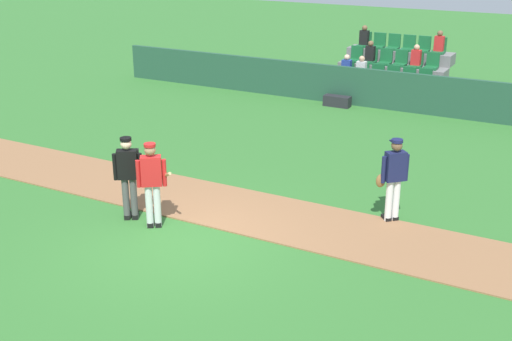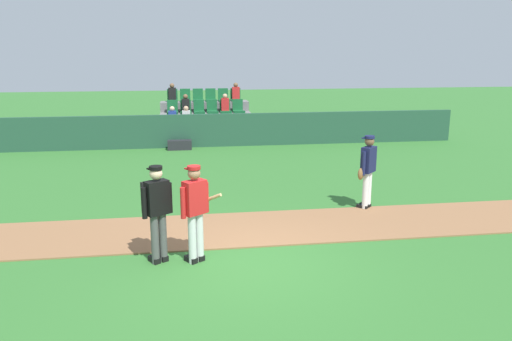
% 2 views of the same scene
% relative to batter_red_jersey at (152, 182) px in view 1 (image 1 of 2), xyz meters
% --- Properties ---
extents(ground_plane, '(80.00, 80.00, 0.00)m').
position_rel_batter_red_jersey_xyz_m(ground_plane, '(0.82, -0.29, -0.97)').
color(ground_plane, '#33702D').
extents(infield_dirt_path, '(28.00, 2.10, 0.03)m').
position_rel_batter_red_jersey_xyz_m(infield_dirt_path, '(0.82, 1.52, -0.95)').
color(infield_dirt_path, '#936642').
rests_on(infield_dirt_path, ground).
extents(dugout_fence, '(20.00, 0.16, 1.28)m').
position_rel_batter_red_jersey_xyz_m(dugout_fence, '(0.82, 11.00, -0.33)').
color(dugout_fence, '#234C38').
rests_on(dugout_fence, ground).
extents(stadium_bleachers, '(3.90, 2.95, 2.30)m').
position_rel_batter_red_jersey_xyz_m(stadium_bleachers, '(0.81, 12.88, -0.34)').
color(stadium_bleachers, slate).
rests_on(stadium_bleachers, ground).
extents(batter_red_jersey, '(0.73, 0.70, 1.76)m').
position_rel_batter_red_jersey_xyz_m(batter_red_jersey, '(0.00, 0.00, 0.00)').
color(batter_red_jersey, silver).
rests_on(batter_red_jersey, ground).
extents(umpire_home_plate, '(0.53, 0.46, 1.76)m').
position_rel_batter_red_jersey_xyz_m(umpire_home_plate, '(-0.66, 0.09, 0.03)').
color(umpire_home_plate, '#4C4C4C').
rests_on(umpire_home_plate, ground).
extents(runner_navy_jersey, '(0.57, 0.50, 1.76)m').
position_rel_batter_red_jersey_xyz_m(runner_navy_jersey, '(4.09, 2.51, -0.01)').
color(runner_navy_jersey, white).
rests_on(runner_navy_jersey, ground).
extents(equipment_bag, '(0.90, 0.36, 0.36)m').
position_rel_batter_red_jersey_xyz_m(equipment_bag, '(-0.30, 10.55, -0.79)').
color(equipment_bag, '#232328').
rests_on(equipment_bag, ground).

